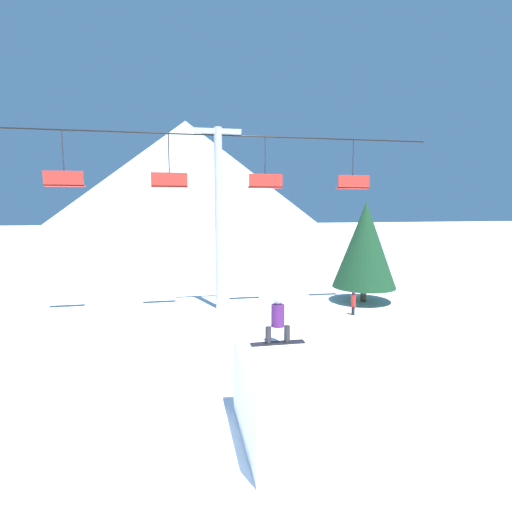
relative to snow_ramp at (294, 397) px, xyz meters
name	(u,v)px	position (x,y,z in m)	size (l,w,h in m)	color
ground_plane	(280,458)	(-0.52, -0.71, -1.00)	(220.00, 220.00, 0.00)	white
mountain_ridge	(186,177)	(-0.52, 78.29, 10.43)	(60.27, 60.27, 22.86)	silver
snow_ramp	(294,397)	(0.00, 0.00, 0.00)	(2.44, 3.28, 2.00)	white
snowboarder	(278,320)	(-0.16, 0.95, 1.62)	(1.41, 0.34, 1.25)	black
chairlift	(219,200)	(-0.47, 12.31, 4.76)	(23.32, 0.44, 9.47)	#B2B2B7
pine_tree_near	(365,245)	(7.81, 12.28, 2.28)	(3.59, 3.59, 5.71)	#4C3823
distant_skier	(353,302)	(6.01, 9.72, -0.33)	(0.24, 0.24, 1.23)	black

